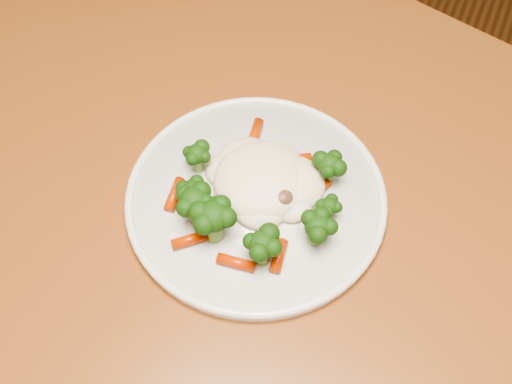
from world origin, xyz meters
TOP-DOWN VIEW (x-y plane):
  - dining_table at (-0.30, -0.25)m, footprint 1.30×1.03m
  - plate at (-0.24, -0.29)m, footprint 0.29×0.29m
  - meal at (-0.24, -0.31)m, footprint 0.20×0.20m

SIDE VIEW (x-z plane):
  - dining_table at x=-0.30m, z-range 0.27..1.02m
  - plate at x=-0.24m, z-range 0.75..0.76m
  - meal at x=-0.24m, z-range 0.76..0.81m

